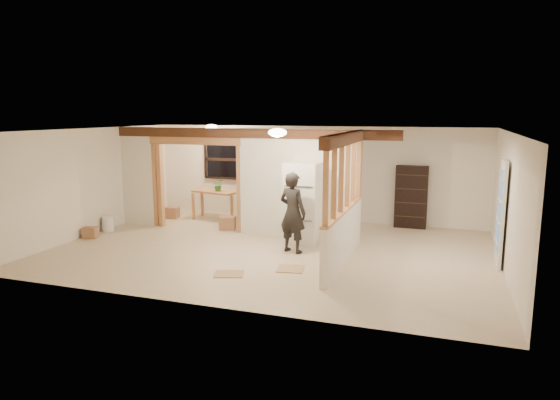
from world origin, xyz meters
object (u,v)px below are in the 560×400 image
(work_table, at_px, (217,205))
(bookshelf, at_px, (411,197))
(refrigerator, at_px, (303,203))
(shop_vac, at_px, (150,208))
(woman, at_px, (293,213))

(work_table, relative_size, bookshelf, 0.80)
(refrigerator, distance_m, work_table, 3.37)
(bookshelf, bearing_deg, refrigerator, -133.51)
(shop_vac, distance_m, bookshelf, 6.88)
(refrigerator, height_order, work_table, refrigerator)
(woman, distance_m, shop_vac, 4.99)
(woman, relative_size, bookshelf, 1.07)
(woman, xyz_separation_m, bookshelf, (2.13, 3.09, -0.06))
(refrigerator, bearing_deg, work_table, 150.71)
(shop_vac, bearing_deg, work_table, 20.58)
(woman, distance_m, work_table, 3.84)
(work_table, distance_m, bookshelf, 5.11)
(woman, height_order, work_table, woman)
(bookshelf, bearing_deg, work_table, -172.80)
(refrigerator, xyz_separation_m, bookshelf, (2.15, 2.27, -0.11))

